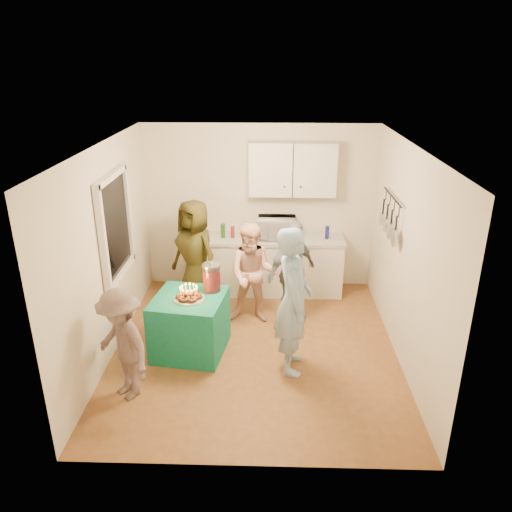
{
  "coord_description": "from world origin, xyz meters",
  "views": [
    {
      "loc": [
        0.18,
        -5.55,
        3.56
      ],
      "look_at": [
        0.0,
        0.35,
        1.15
      ],
      "focal_mm": 35.0,
      "sensor_mm": 36.0,
      "label": 1
    }
  ],
  "objects_px": {
    "punch_jar": "(212,278)",
    "woman_back_left": "(195,254)",
    "counter": "(271,266)",
    "party_table": "(190,324)",
    "man_birthday": "(293,301)",
    "child_near_left": "(122,345)",
    "woman_back_center": "(253,274)",
    "microwave": "(277,228)",
    "woman_back_right": "(292,272)"
  },
  "relations": [
    {
      "from": "woman_back_left",
      "to": "woman_back_center",
      "type": "xyz_separation_m",
      "value": [
        0.87,
        -0.47,
        -0.1
      ]
    },
    {
      "from": "man_birthday",
      "to": "woman_back_right",
      "type": "bearing_deg",
      "value": -3.16
    },
    {
      "from": "counter",
      "to": "punch_jar",
      "type": "height_order",
      "value": "punch_jar"
    },
    {
      "from": "punch_jar",
      "to": "woman_back_left",
      "type": "bearing_deg",
      "value": 109.01
    },
    {
      "from": "microwave",
      "to": "child_near_left",
      "type": "relative_size",
      "value": 0.45
    },
    {
      "from": "counter",
      "to": "microwave",
      "type": "height_order",
      "value": "microwave"
    },
    {
      "from": "man_birthday",
      "to": "woman_back_left",
      "type": "relative_size",
      "value": 1.1
    },
    {
      "from": "woman_back_left",
      "to": "woman_back_center",
      "type": "height_order",
      "value": "woman_back_left"
    },
    {
      "from": "woman_back_center",
      "to": "child_near_left",
      "type": "bearing_deg",
      "value": -123.21
    },
    {
      "from": "woman_back_center",
      "to": "child_near_left",
      "type": "relative_size",
      "value": 1.12
    },
    {
      "from": "party_table",
      "to": "child_near_left",
      "type": "xyz_separation_m",
      "value": [
        -0.58,
        -0.92,
        0.27
      ]
    },
    {
      "from": "woman_back_left",
      "to": "punch_jar",
      "type": "bearing_deg",
      "value": -33.5
    },
    {
      "from": "man_birthday",
      "to": "woman_back_center",
      "type": "bearing_deg",
      "value": 22.39
    },
    {
      "from": "counter",
      "to": "child_near_left",
      "type": "height_order",
      "value": "child_near_left"
    },
    {
      "from": "woman_back_center",
      "to": "child_near_left",
      "type": "xyz_separation_m",
      "value": [
        -1.35,
        -1.73,
        -0.07
      ]
    },
    {
      "from": "woman_back_right",
      "to": "microwave",
      "type": "bearing_deg",
      "value": 59.96
    },
    {
      "from": "punch_jar",
      "to": "counter",
      "type": "bearing_deg",
      "value": 64.33
    },
    {
      "from": "party_table",
      "to": "woman_back_right",
      "type": "distance_m",
      "value": 1.61
    },
    {
      "from": "punch_jar",
      "to": "woman_back_center",
      "type": "distance_m",
      "value": 0.81
    },
    {
      "from": "woman_back_left",
      "to": "woman_back_center",
      "type": "bearing_deg",
      "value": 9.06
    },
    {
      "from": "counter",
      "to": "man_birthday",
      "type": "distance_m",
      "value": 2.17
    },
    {
      "from": "man_birthday",
      "to": "woman_back_center",
      "type": "distance_m",
      "value": 1.26
    },
    {
      "from": "microwave",
      "to": "woman_back_center",
      "type": "relative_size",
      "value": 0.4
    },
    {
      "from": "counter",
      "to": "man_birthday",
      "type": "bearing_deg",
      "value": -83.13
    },
    {
      "from": "microwave",
      "to": "party_table",
      "type": "xyz_separation_m",
      "value": [
        -1.1,
        -1.78,
        -0.69
      ]
    },
    {
      "from": "microwave",
      "to": "man_birthday",
      "type": "distance_m",
      "value": 2.12
    },
    {
      "from": "microwave",
      "to": "child_near_left",
      "type": "xyz_separation_m",
      "value": [
        -1.68,
        -2.69,
        -0.42
      ]
    },
    {
      "from": "microwave",
      "to": "counter",
      "type": "bearing_deg",
      "value": 179.78
    },
    {
      "from": "counter",
      "to": "man_birthday",
      "type": "height_order",
      "value": "man_birthday"
    },
    {
      "from": "counter",
      "to": "child_near_left",
      "type": "xyz_separation_m",
      "value": [
        -1.6,
        -2.69,
        0.22
      ]
    },
    {
      "from": "party_table",
      "to": "child_near_left",
      "type": "distance_m",
      "value": 1.12
    },
    {
      "from": "woman_back_left",
      "to": "counter",
      "type": "bearing_deg",
      "value": 61.39
    },
    {
      "from": "child_near_left",
      "to": "counter",
      "type": "bearing_deg",
      "value": 101.91
    },
    {
      "from": "woman_back_center",
      "to": "woman_back_right",
      "type": "bearing_deg",
      "value": 10.64
    },
    {
      "from": "party_table",
      "to": "man_birthday",
      "type": "distance_m",
      "value": 1.42
    },
    {
      "from": "punch_jar",
      "to": "party_table",
      "type": "bearing_deg",
      "value": -141.83
    },
    {
      "from": "child_near_left",
      "to": "woman_back_right",
      "type": "bearing_deg",
      "value": 86.02
    },
    {
      "from": "woman_back_left",
      "to": "child_near_left",
      "type": "distance_m",
      "value": 2.25
    },
    {
      "from": "party_table",
      "to": "punch_jar",
      "type": "height_order",
      "value": "punch_jar"
    },
    {
      "from": "counter",
      "to": "woman_back_right",
      "type": "xyz_separation_m",
      "value": [
        0.29,
        -0.91,
        0.31
      ]
    },
    {
      "from": "woman_back_left",
      "to": "child_near_left",
      "type": "bearing_deg",
      "value": -64.81
    },
    {
      "from": "counter",
      "to": "party_table",
      "type": "relative_size",
      "value": 2.59
    },
    {
      "from": "woman_back_center",
      "to": "microwave",
      "type": "bearing_deg",
      "value": 75.79
    },
    {
      "from": "man_birthday",
      "to": "counter",
      "type": "bearing_deg",
      "value": 5.23
    },
    {
      "from": "man_birthday",
      "to": "woman_back_left",
      "type": "bearing_deg",
      "value": 38.9
    },
    {
      "from": "party_table",
      "to": "woman_back_right",
      "type": "xyz_separation_m",
      "value": [
        1.31,
        0.87,
        0.36
      ]
    },
    {
      "from": "microwave",
      "to": "woman_back_center",
      "type": "distance_m",
      "value": 1.08
    },
    {
      "from": "punch_jar",
      "to": "woman_back_left",
      "type": "distance_m",
      "value": 1.14
    },
    {
      "from": "punch_jar",
      "to": "woman_back_center",
      "type": "bearing_deg",
      "value": 50.25
    },
    {
      "from": "man_birthday",
      "to": "woman_back_right",
      "type": "height_order",
      "value": "man_birthday"
    }
  ]
}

